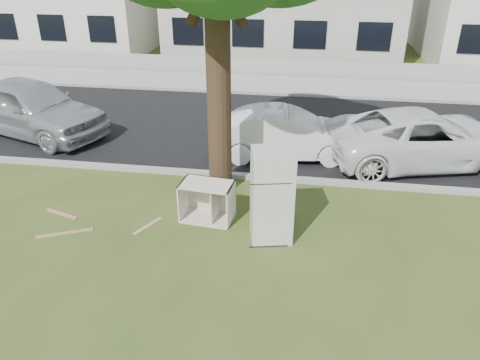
# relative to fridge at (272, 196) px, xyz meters

# --- Properties ---
(ground) EXTENTS (120.00, 120.00, 0.00)m
(ground) POSITION_rel_fridge_xyz_m (-0.96, 0.02, -0.94)
(ground) COLOR #374B1A
(road) EXTENTS (120.00, 7.00, 0.01)m
(road) POSITION_rel_fridge_xyz_m (-0.96, 6.02, -0.94)
(road) COLOR black
(road) RESTS_ON ground
(kerb_near) EXTENTS (120.00, 0.18, 0.12)m
(kerb_near) POSITION_rel_fridge_xyz_m (-0.96, 2.47, -0.94)
(kerb_near) COLOR gray
(kerb_near) RESTS_ON ground
(kerb_far) EXTENTS (120.00, 0.18, 0.12)m
(kerb_far) POSITION_rel_fridge_xyz_m (-0.96, 9.57, -0.94)
(kerb_far) COLOR gray
(kerb_far) RESTS_ON ground
(sidewalk) EXTENTS (120.00, 2.80, 0.01)m
(sidewalk) POSITION_rel_fridge_xyz_m (-0.96, 11.02, -0.94)
(sidewalk) COLOR gray
(sidewalk) RESTS_ON ground
(low_wall) EXTENTS (120.00, 0.15, 0.70)m
(low_wall) POSITION_rel_fridge_xyz_m (-0.96, 12.62, -0.59)
(low_wall) COLOR gray
(low_wall) RESTS_ON ground
(fridge) EXTENTS (0.91, 0.87, 1.88)m
(fridge) POSITION_rel_fridge_xyz_m (0.00, 0.00, 0.00)
(fridge) COLOR #B4B0A2
(fridge) RESTS_ON ground
(cabinet) EXTENTS (1.15, 0.78, 0.84)m
(cabinet) POSITION_rel_fridge_xyz_m (-1.39, 0.49, -0.52)
(cabinet) COLOR white
(cabinet) RESTS_ON ground
(plank_a) EXTENTS (1.05, 0.55, 0.02)m
(plank_a) POSITION_rel_fridge_xyz_m (-4.15, -0.53, -0.93)
(plank_a) COLOR #9B7C4B
(plank_a) RESTS_ON ground
(plank_b) EXTENTS (0.84, 0.34, 0.02)m
(plank_b) POSITION_rel_fridge_xyz_m (-4.58, 0.17, -0.93)
(plank_b) COLOR #A77457
(plank_b) RESTS_ON ground
(plank_c) EXTENTS (0.42, 0.72, 0.02)m
(plank_c) POSITION_rel_fridge_xyz_m (-2.56, -0.00, -0.93)
(plank_c) COLOR tan
(plank_c) RESTS_ON ground
(car_center) EXTENTS (4.15, 1.82, 1.33)m
(car_center) POSITION_rel_fridge_xyz_m (0.03, 3.97, -0.28)
(car_center) COLOR white
(car_center) RESTS_ON ground
(car_right) EXTENTS (5.51, 3.56, 1.41)m
(car_right) POSITION_rel_fridge_xyz_m (3.62, 4.14, -0.23)
(car_right) COLOR white
(car_right) RESTS_ON ground
(car_left) EXTENTS (5.33, 3.54, 1.69)m
(car_left) POSITION_rel_fridge_xyz_m (-7.67, 4.51, -0.10)
(car_left) COLOR #9D9FA4
(car_left) RESTS_ON ground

